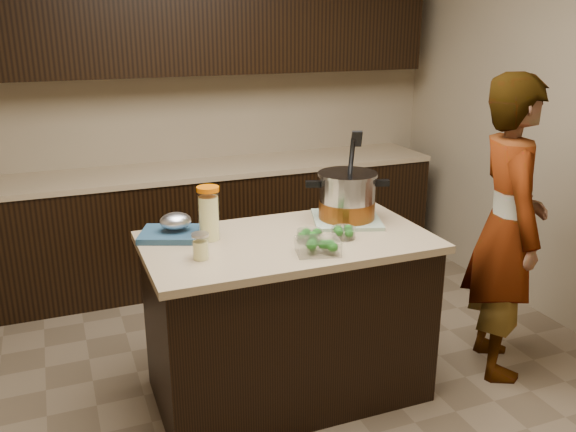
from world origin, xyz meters
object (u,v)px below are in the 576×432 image
(island, at_px, (288,317))
(person, at_px, (507,229))
(stock_pot, at_px, (347,199))
(lemonade_pitcher, at_px, (209,215))

(island, bearing_deg, person, -8.53)
(island, height_order, stock_pot, stock_pot)
(lemonade_pitcher, xyz_separation_m, person, (1.61, -0.32, -0.17))
(island, xyz_separation_m, stock_pot, (0.40, 0.14, 0.58))
(island, distance_m, lemonade_pitcher, 0.70)
(person, bearing_deg, lemonade_pitcher, 101.79)
(island, distance_m, person, 1.32)
(island, height_order, person, person)
(stock_pot, height_order, lemonade_pitcher, stock_pot)
(stock_pot, relative_size, person, 0.27)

